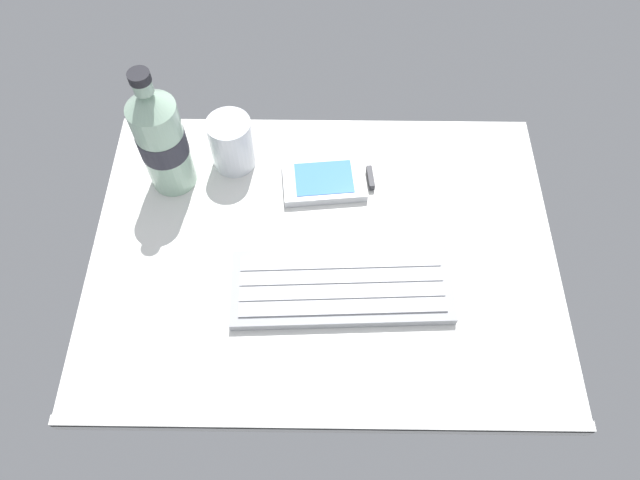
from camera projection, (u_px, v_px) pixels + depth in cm
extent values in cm
cube|color=silver|center=(320.00, 255.00, 81.51)|extent=(64.00, 48.00, 2.00)
cube|color=silver|center=(318.00, 423.00, 68.34)|extent=(64.00, 1.20, 0.80)
cube|color=#93969B|center=(338.00, 287.00, 77.06)|extent=(29.43, 12.19, 1.40)
cube|color=#ADAFB5|center=(337.00, 262.00, 78.02)|extent=(26.74, 3.10, 0.30)
cube|color=#ADAFB5|center=(338.00, 277.00, 76.90)|extent=(26.74, 3.10, 0.30)
cube|color=#ADAFB5|center=(339.00, 292.00, 75.77)|extent=(26.74, 3.10, 0.30)
cube|color=#ADAFB5|center=(339.00, 307.00, 74.65)|extent=(26.74, 3.10, 0.30)
cube|color=#B7BABF|center=(324.00, 181.00, 85.94)|extent=(12.72, 8.79, 1.40)
cube|color=#4C8CEA|center=(324.00, 178.00, 85.29)|extent=(8.96, 6.76, 0.10)
cube|color=#333338|center=(367.00, 178.00, 86.23)|extent=(1.19, 3.86, 1.12)
cylinder|color=silver|center=(229.00, 143.00, 85.05)|extent=(6.40, 6.40, 8.50)
cylinder|color=brown|center=(229.00, 147.00, 85.90)|extent=(5.50, 5.50, 6.12)
cylinder|color=#9EC1A8|center=(160.00, 146.00, 80.58)|extent=(6.60, 6.60, 15.00)
cone|color=#9EC1A8|center=(144.00, 100.00, 72.93)|extent=(6.60, 6.60, 2.80)
cylinder|color=#9EC1A8|center=(139.00, 86.00, 70.96)|extent=(2.51, 2.51, 1.80)
cylinder|color=black|center=(135.00, 77.00, 69.67)|extent=(2.77, 2.77, 1.20)
cylinder|color=#2D2D38|center=(159.00, 142.00, 79.94)|extent=(6.73, 6.73, 3.80)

